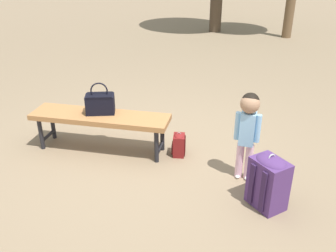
{
  "coord_description": "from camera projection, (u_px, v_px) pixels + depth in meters",
  "views": [
    {
      "loc": [
        0.97,
        -3.5,
        2.16
      ],
      "look_at": [
        0.22,
        -0.05,
        0.45
      ],
      "focal_mm": 39.3,
      "sensor_mm": 36.0,
      "label": 1
    }
  ],
  "objects": [
    {
      "name": "park_bench",
      "position": [
        100.0,
        119.0,
        4.21
      ],
      "size": [
        1.6,
        0.41,
        0.45
      ],
      "color": "#9E6B3D",
      "rests_on": "ground"
    },
    {
      "name": "handbag",
      "position": [
        100.0,
        103.0,
        4.18
      ],
      "size": [
        0.36,
        0.26,
        0.37
      ],
      "color": "black",
      "rests_on": "park_bench"
    },
    {
      "name": "ground_plane",
      "position": [
        150.0,
        158.0,
        4.2
      ],
      "size": [
        40.0,
        40.0,
        0.0
      ],
      "primitive_type": "plane",
      "color": "#7F6B51",
      "rests_on": "ground"
    },
    {
      "name": "child_standing",
      "position": [
        248.0,
        123.0,
        3.58
      ],
      "size": [
        0.25,
        0.19,
        0.94
      ],
      "color": "#E5B2C6",
      "rests_on": "ground"
    },
    {
      "name": "backpack_large",
      "position": [
        269.0,
        180.0,
        3.31
      ],
      "size": [
        0.39,
        0.4,
        0.55
      ],
      "color": "#4C2D66",
      "rests_on": "ground"
    },
    {
      "name": "backpack_small",
      "position": [
        179.0,
        144.0,
        4.2
      ],
      "size": [
        0.17,
        0.19,
        0.29
      ],
      "color": "maroon",
      "rests_on": "ground"
    }
  ]
}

